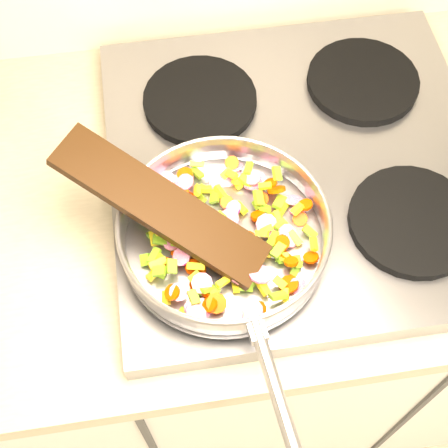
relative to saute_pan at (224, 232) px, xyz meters
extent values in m
cube|color=#939399|center=(0.14, 0.14, -0.07)|extent=(0.60, 0.60, 0.04)
cylinder|color=black|center=(0.00, 0.00, -0.04)|extent=(0.19, 0.19, 0.02)
cylinder|color=black|center=(0.28, 0.00, -0.04)|extent=(0.19, 0.19, 0.02)
cylinder|color=black|center=(0.00, 0.28, -0.04)|extent=(0.19, 0.19, 0.02)
cylinder|color=black|center=(0.28, 0.28, -0.04)|extent=(0.19, 0.19, 0.02)
cylinder|color=#9E9EA5|center=(0.00, 0.00, -0.03)|extent=(0.29, 0.29, 0.01)
torus|color=#9E9EA5|center=(0.00, 0.00, 0.00)|extent=(0.34, 0.34, 0.05)
torus|color=#9E9EA5|center=(0.00, 0.00, 0.02)|extent=(0.30, 0.30, 0.01)
cylinder|color=#9E9EA5|center=(0.03, -0.24, 0.02)|extent=(0.04, 0.19, 0.02)
cube|color=#9E9EA5|center=(0.02, -0.15, 0.01)|extent=(0.03, 0.03, 0.02)
cylinder|color=#DC1567|center=(0.01, 0.02, -0.01)|extent=(0.05, 0.05, 0.02)
cylinder|color=#E03E00|center=(0.05, 0.03, -0.01)|extent=(0.03, 0.03, 0.02)
cylinder|color=#E03E00|center=(0.11, -0.05, -0.01)|extent=(0.03, 0.03, 0.02)
cube|color=#70AC1E|center=(-0.04, 0.04, 0.00)|extent=(0.01, 0.02, 0.02)
cylinder|color=#DC1567|center=(0.09, -0.09, -0.02)|extent=(0.03, 0.03, 0.02)
cube|color=#70AC1E|center=(-0.05, 0.00, -0.02)|extent=(0.02, 0.01, 0.01)
cube|color=#70AC1E|center=(-0.10, -0.02, -0.01)|extent=(0.02, 0.02, 0.01)
cube|color=#70AC1E|center=(-0.08, -0.04, 0.00)|extent=(0.02, 0.02, 0.01)
cube|color=yellow|center=(0.07, -0.10, -0.02)|extent=(0.01, 0.02, 0.01)
cube|color=#70AC1E|center=(0.08, -0.04, -0.02)|extent=(0.03, 0.02, 0.02)
cylinder|color=#DC1567|center=(-0.07, 0.08, -0.01)|extent=(0.04, 0.03, 0.02)
cylinder|color=#DC1567|center=(-0.05, -0.11, -0.01)|extent=(0.04, 0.03, 0.02)
cube|color=yellow|center=(0.04, 0.09, -0.02)|extent=(0.03, 0.02, 0.02)
cylinder|color=#DC1567|center=(0.06, 0.01, -0.01)|extent=(0.05, 0.04, 0.03)
cube|color=#70AC1E|center=(-0.03, 0.00, 0.00)|extent=(0.02, 0.02, 0.01)
cube|color=#70AC1E|center=(0.05, 0.11, 0.00)|extent=(0.02, 0.02, 0.01)
cube|color=#70AC1E|center=(-0.02, 0.12, -0.02)|extent=(0.02, 0.02, 0.01)
cylinder|color=#DC1567|center=(-0.08, 0.09, 0.00)|extent=(0.04, 0.04, 0.02)
cylinder|color=#DC1567|center=(0.11, 0.04, -0.02)|extent=(0.04, 0.04, 0.02)
cube|color=#70AC1E|center=(-0.08, 0.01, -0.02)|extent=(0.02, 0.02, 0.01)
cube|color=#70AC1E|center=(0.09, -0.05, -0.01)|extent=(0.01, 0.02, 0.01)
cylinder|color=#E03E00|center=(0.08, -0.02, -0.01)|extent=(0.03, 0.02, 0.03)
cube|color=#70AC1E|center=(0.06, 0.05, -0.01)|extent=(0.02, 0.02, 0.01)
cylinder|color=#E03E00|center=(0.12, 0.03, -0.01)|extent=(0.03, 0.03, 0.01)
cube|color=yellow|center=(0.05, -0.01, -0.01)|extent=(0.02, 0.02, 0.01)
cube|color=#70AC1E|center=(-0.07, -0.10, -0.01)|extent=(0.02, 0.02, 0.02)
cylinder|color=#DC1567|center=(-0.07, 0.00, -0.01)|extent=(0.03, 0.03, 0.01)
cube|color=#70AC1E|center=(-0.11, 0.05, -0.01)|extent=(0.02, 0.02, 0.01)
cylinder|color=#DC1567|center=(0.06, 0.09, -0.01)|extent=(0.03, 0.03, 0.02)
cube|color=#70AC1E|center=(0.12, -0.01, -0.02)|extent=(0.02, 0.02, 0.02)
cube|color=yellow|center=(0.08, 0.02, -0.02)|extent=(0.01, 0.02, 0.01)
cylinder|color=#DC1567|center=(-0.08, 0.06, -0.02)|extent=(0.04, 0.03, 0.03)
cylinder|color=#DC1567|center=(0.06, 0.09, -0.02)|extent=(0.05, 0.04, 0.02)
cylinder|color=#DC1567|center=(-0.05, 0.09, -0.02)|extent=(0.03, 0.03, 0.01)
cylinder|color=#DC1567|center=(0.01, -0.05, -0.02)|extent=(0.04, 0.05, 0.03)
cube|color=#70AC1E|center=(0.02, 0.11, -0.01)|extent=(0.02, 0.02, 0.02)
cube|color=#70AC1E|center=(-0.01, -0.03, -0.02)|extent=(0.03, 0.02, 0.01)
cylinder|color=#E03E00|center=(-0.07, 0.08, -0.02)|extent=(0.03, 0.03, 0.01)
cylinder|color=#E03E00|center=(-0.05, 0.09, -0.01)|extent=(0.03, 0.03, 0.01)
cylinder|color=#E03E00|center=(-0.07, 0.07, -0.02)|extent=(0.03, 0.03, 0.01)
cube|color=yellow|center=(0.05, -0.03, -0.02)|extent=(0.02, 0.02, 0.01)
cube|color=#70AC1E|center=(-0.05, -0.06, 0.00)|extent=(0.02, 0.02, 0.02)
cylinder|color=#DC1567|center=(-0.04, 0.09, 0.00)|extent=(0.03, 0.03, 0.01)
cube|color=#70AC1E|center=(-0.09, 0.04, 0.00)|extent=(0.02, 0.01, 0.01)
cube|color=yellow|center=(0.11, 0.02, 0.00)|extent=(0.02, 0.02, 0.01)
cube|color=#70AC1E|center=(0.00, 0.07, -0.02)|extent=(0.02, 0.03, 0.01)
cube|color=#70AC1E|center=(0.05, 0.09, -0.01)|extent=(0.03, 0.02, 0.02)
cylinder|color=#DC1567|center=(-0.03, 0.05, -0.02)|extent=(0.03, 0.03, 0.02)
cube|color=yellow|center=(-0.02, 0.12, 0.00)|extent=(0.02, 0.01, 0.01)
cube|color=#70AC1E|center=(-0.10, -0.04, -0.02)|extent=(0.02, 0.02, 0.02)
cube|color=yellow|center=(-0.06, 0.00, -0.02)|extent=(0.02, 0.03, 0.01)
cylinder|color=#E03E00|center=(-0.09, 0.02, -0.02)|extent=(0.03, 0.03, 0.00)
cube|color=#70AC1E|center=(-0.03, -0.08, -0.01)|extent=(0.03, 0.03, 0.01)
cylinder|color=#E03E00|center=(0.11, 0.02, -0.02)|extent=(0.03, 0.03, 0.02)
cube|color=#70AC1E|center=(-0.05, -0.09, 0.00)|extent=(0.02, 0.02, 0.01)
cylinder|color=#E03E00|center=(-0.05, -0.04, -0.02)|extent=(0.03, 0.02, 0.03)
cube|color=#70AC1E|center=(-0.04, -0.08, -0.01)|extent=(0.03, 0.02, 0.02)
cylinder|color=#DC1567|center=(-0.03, 0.02, -0.01)|extent=(0.04, 0.04, 0.02)
cube|color=#70AC1E|center=(0.00, 0.03, 0.00)|extent=(0.02, 0.02, 0.01)
cylinder|color=#E03E00|center=(-0.04, 0.06, -0.01)|extent=(0.03, 0.03, 0.01)
cylinder|color=#E03E00|center=(-0.03, -0.10, -0.01)|extent=(0.03, 0.03, 0.02)
cylinder|color=#E03E00|center=(0.08, -0.06, -0.01)|extent=(0.03, 0.02, 0.02)
cylinder|color=#DC1567|center=(-0.01, -0.12, -0.01)|extent=(0.03, 0.03, 0.02)
cube|color=#70AC1E|center=(0.00, 0.01, -0.02)|extent=(0.01, 0.02, 0.01)
cube|color=yellow|center=(-0.10, -0.04, -0.02)|extent=(0.03, 0.02, 0.01)
cube|color=#70AC1E|center=(0.07, -0.04, -0.02)|extent=(0.02, 0.02, 0.01)
cylinder|color=#E03E00|center=(-0.07, -0.01, -0.02)|extent=(0.03, 0.03, 0.02)
cylinder|color=#E03E00|center=(-0.04, 0.11, -0.01)|extent=(0.04, 0.03, 0.01)
cube|color=yellow|center=(0.01, 0.01, -0.01)|extent=(0.03, 0.02, 0.02)
cube|color=yellow|center=(0.04, -0.06, -0.01)|extent=(0.02, 0.02, 0.02)
cube|color=#70AC1E|center=(0.02, -0.08, -0.02)|extent=(0.02, 0.02, 0.02)
cube|color=#70AC1E|center=(0.06, 0.05, 0.00)|extent=(0.02, 0.03, 0.02)
cube|color=yellow|center=(-0.10, -0.02, -0.01)|extent=(0.02, 0.02, 0.01)
cube|color=yellow|center=(0.12, -0.04, 0.00)|extent=(0.01, 0.02, 0.01)
cylinder|color=#DC1567|center=(0.04, 0.12, -0.02)|extent=(0.03, 0.03, 0.02)
cube|color=#70AC1E|center=(0.09, -0.06, -0.02)|extent=(0.02, 0.02, 0.02)
cube|color=yellow|center=(0.01, 0.07, -0.01)|extent=(0.02, 0.03, 0.01)
cylinder|color=#DC1567|center=(-0.07, -0.08, 0.00)|extent=(0.04, 0.03, 0.02)
cylinder|color=#E03E00|center=(0.08, -0.03, -0.02)|extent=(0.03, 0.03, 0.02)
cube|color=#70AC1E|center=(-0.06, 0.02, -0.02)|extent=(0.02, 0.01, 0.01)
cylinder|color=#DC1567|center=(0.01, 0.10, -0.02)|extent=(0.04, 0.04, 0.03)
cube|color=yellow|center=(0.06, 0.00, -0.01)|extent=(0.03, 0.01, 0.02)
cube|color=yellow|center=(-0.10, 0.02, -0.02)|extent=(0.01, 0.02, 0.01)
cylinder|color=#DC1567|center=(-0.03, 0.06, -0.01)|extent=(0.03, 0.04, 0.04)
cylinder|color=#E03E00|center=(0.09, 0.06, 0.00)|extent=(0.04, 0.03, 0.03)
cylinder|color=#DC1567|center=(-0.04, 0.02, 0.00)|extent=(0.04, 0.04, 0.02)
cylinder|color=#DC1567|center=(-0.06, 0.09, 0.00)|extent=(0.04, 0.04, 0.02)
cylinder|color=#DC1567|center=(-0.04, -0.07, 0.00)|extent=(0.03, 0.03, 0.02)
cylinder|color=#E03E00|center=(0.03, -0.01, -0.01)|extent=(0.03, 0.03, 0.01)
cube|color=yellow|center=(0.03, 0.09, -0.02)|extent=(0.02, 0.03, 0.01)
cylinder|color=#DC1567|center=(0.01, -0.07, 0.00)|extent=(0.04, 0.04, 0.02)
cube|color=yellow|center=(-0.10, -0.03, -0.01)|extent=(0.03, 0.02, 0.01)
cube|color=#70AC1E|center=(-0.03, 0.06, -0.02)|extent=(0.02, 0.02, 0.02)
cylinder|color=#E03E00|center=(-0.03, -0.08, -0.02)|extent=(0.03, 0.03, 0.02)
cube|color=yellow|center=(0.09, 0.03, -0.02)|extent=(0.02, 0.02, 0.02)
cylinder|color=#E03E00|center=(-0.04, 0.04, -0.01)|extent=(0.02, 0.03, 0.02)
cylinder|color=#DC1567|center=(-0.07, 0.11, -0.01)|extent=(0.05, 0.04, 0.01)
cylinder|color=#DC1567|center=(0.03, 0.10, -0.02)|extent=(0.04, 0.04, 0.02)
cube|color=yellow|center=(-0.05, -0.04, 0.00)|extent=(0.03, 0.02, 0.01)
cube|color=#70AC1E|center=(-0.02, 0.07, -0.02)|extent=(0.02, 0.02, 0.02)
cylinder|color=#E03E00|center=(0.03, 0.12, -0.01)|extent=(0.03, 0.02, 0.02)
cylinder|color=#DC1567|center=(0.09, -0.01, -0.01)|extent=(0.04, 0.05, 0.03)
cube|color=#70AC1E|center=(0.09, 0.04, -0.02)|extent=(0.02, 0.02, 0.01)
cylinder|color=#E03E00|center=(-0.05, -0.06, -0.02)|extent=(0.03, 0.02, 0.02)
cube|color=#70AC1E|center=(0.03, -0.07, -0.02)|extent=(0.02, 0.02, 0.01)
cube|color=yellow|center=(0.00, -0.07, -0.02)|extent=(0.01, 0.02, 0.02)
cube|color=yellow|center=(-0.03, 0.08, -0.01)|extent=(0.01, 0.02, 0.02)
cube|color=#70AC1E|center=(-0.10, 0.03, -0.02)|extent=(0.02, 0.02, 0.01)
cube|color=yellow|center=(0.10, -0.01, -0.02)|extent=(0.02, 0.03, 0.02)
cube|color=#70AC1E|center=(0.08, 0.01, -0.01)|extent=(0.02, 0.02, 0.01)
cylinder|color=#E03E00|center=(0.08, 0.08, -0.01)|extent=(0.03, 0.03, 0.02)
cube|color=#70AC1E|center=(-0.10, -0.05, 0.00)|extent=(0.02, 0.02, 0.01)
cube|color=#70AC1E|center=(-0.08, 0.01, -0.02)|extent=(0.02, 0.02, 0.02)
cube|color=#70AC1E|center=(0.06, -0.10, 0.00)|extent=(0.03, 0.02, 0.02)
cylinder|color=#DC1567|center=(0.11, 0.05, -0.02)|extent=(0.04, 0.04, 0.03)
cube|color=#70AC1E|center=(0.09, 0.09, 0.00)|extent=(0.01, 0.02, 0.02)
cube|color=yellow|center=(0.04, -0.02, -0.02)|extent=(0.01, 0.02, 0.01)
cube|color=#70AC1E|center=(0.01, -0.04, -0.02)|extent=(0.02, 0.02, 0.01)
cylinder|color=#E03E00|center=(0.08, -0.08, -0.02)|extent=(0.04, 0.04, 0.01)
cube|color=yellow|center=(-0.08, 0.01, 0.00)|extent=(0.03, 0.01, 0.02)
cube|color=#70AC1E|center=(-0.05, -0.07, -0.01)|extent=(0.02, 0.02, 0.02)
cylinder|color=#E03E00|center=(0.03, -0.11, -0.02)|extent=(0.03, 0.03, 0.02)
cylinder|color=#DC1567|center=(0.04, -0.07, 0.00)|extent=(0.04, 0.04, 0.02)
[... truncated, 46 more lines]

